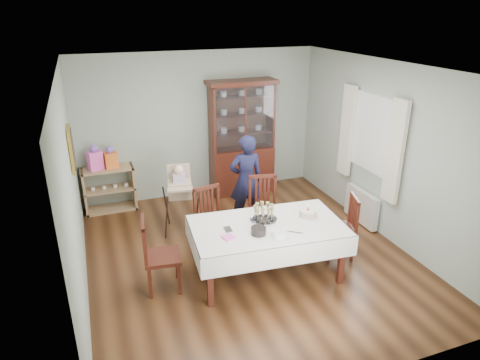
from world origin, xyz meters
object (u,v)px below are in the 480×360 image
birthday_cake (308,214)px  woman (246,180)px  sideboard (110,189)px  chair_far_left (213,233)px  gift_bag_pink (95,159)px  chair_end_right (339,238)px  chair_far_right (264,222)px  high_chair (181,205)px  chair_end_left (162,268)px  dining_table (267,250)px  gift_bag_orange (111,158)px  china_cabinet (242,136)px  champagne_tray (264,215)px

birthday_cake → woman: bearing=102.2°
sideboard → chair_far_left: size_ratio=0.92×
gift_bag_pink → chair_end_right: bearing=-40.2°
sideboard → chair_far_right: size_ratio=0.89×
high_chair → gift_bag_pink: 1.74m
chair_far_left → gift_bag_pink: size_ratio=2.21×
chair_end_left → gift_bag_pink: bearing=20.5°
birthday_cake → chair_far_right: bearing=106.6°
woman → chair_end_left: bearing=42.6°
dining_table → gift_bag_pink: gift_bag_pink is taller
sideboard → gift_bag_orange: gift_bag_orange is taller
chair_far_right → chair_end_right: 1.17m
chair_end_right → gift_bag_pink: size_ratio=2.09×
chair_far_right → gift_bag_pink: size_ratio=2.29×
chair_end_right → birthday_cake: (-0.60, -0.08, 0.53)m
chair_far_left → sideboard: bearing=114.6°
chair_far_right → chair_end_left: 1.86m
gift_bag_orange → sideboard: bearing=166.3°
birthday_cake → gift_bag_orange: gift_bag_orange is taller
dining_table → chair_end_left: 1.40m
china_cabinet → chair_end_left: size_ratio=2.18×
china_cabinet → high_chair: 1.98m
china_cabinet → woman: china_cabinet is taller
sideboard → birthday_cake: (2.42, -2.80, 0.41)m
dining_table → chair_far_right: chair_far_right is taller
chair_far_left → champagne_tray: bearing=-64.1°
chair_far_left → gift_bag_orange: size_ratio=2.48×
chair_end_left → gift_bag_orange: (-0.35, 2.61, 0.68)m
chair_end_left → woman: woman is taller
chair_end_left → gift_bag_orange: 2.72m
china_cabinet → chair_end_right: bearing=-79.2°
chair_far_right → high_chair: (-1.13, 0.78, 0.13)m
chair_end_left → gift_bag_orange: bearing=15.0°
chair_far_left → gift_bag_orange: (-1.23, 1.94, 0.68)m
china_cabinet → woman: (-0.41, -1.28, -0.35)m
champagne_tray → gift_bag_pink: size_ratio=0.84×
chair_far_left → chair_end_right: (1.70, -0.76, -0.01)m
chair_far_left → gift_bag_orange: bearing=113.1°
chair_end_left → gift_bag_orange: size_ratio=2.54×
high_chair → chair_far_right: bearing=-24.0°
sideboard → woman: bearing=-31.9°
dining_table → gift_bag_pink: 3.49m
china_cabinet → gift_bag_orange: 2.42m
gift_bag_pink → high_chair: bearing=-43.1°
chair_far_right → birthday_cake: bearing=-60.5°
chair_far_left → chair_far_right: size_ratio=0.96×
sideboard → chair_far_left: (1.31, -1.96, -0.11)m
chair_end_left → high_chair: (0.59, 1.48, 0.14)m
chair_far_right → gift_bag_pink: (-2.33, 1.90, 0.69)m
dining_table → champagne_tray: champagne_tray is taller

